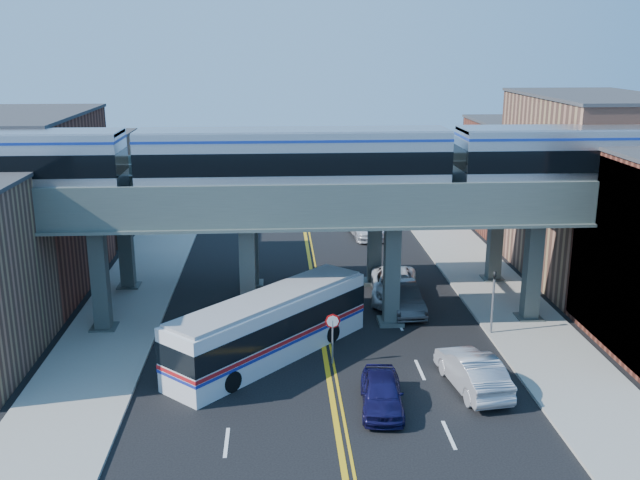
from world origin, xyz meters
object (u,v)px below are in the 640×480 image
object	(u,v)px
transit_train	(294,160)
car_parked_curb	(472,371)
stop_sign	(333,331)
traffic_signal	(493,295)
car_lane_c	(395,285)
transit_bus	(270,327)
car_lane_b	(402,297)
car_lane_a	(382,392)
car_lane_d	(365,226)

from	to	relation	value
transit_train	car_parked_curb	xyz separation A→B (m)	(7.91, -8.04, -8.53)
stop_sign	traffic_signal	size ratio (longest dim) A/B	0.64
stop_sign	car_lane_c	distance (m)	10.26
transit_train	transit_bus	xyz separation A→B (m)	(-1.35, -4.01, -7.79)
stop_sign	traffic_signal	xyz separation A→B (m)	(8.90, 3.00, 0.54)
stop_sign	car_lane_c	xyz separation A→B (m)	(4.60, 9.13, -0.90)
traffic_signal	car_lane_b	world-z (taller)	traffic_signal
car_lane_a	car_lane_d	world-z (taller)	car_lane_d
transit_train	car_lane_a	distance (m)	13.39
traffic_signal	transit_bus	bearing A→B (deg)	-170.48
stop_sign	transit_bus	xyz separation A→B (m)	(-3.06, 0.99, -0.15)
car_parked_curb	transit_bus	bearing A→B (deg)	-31.37
car_lane_a	transit_train	bearing A→B (deg)	115.08
car_lane_b	car_lane_d	world-z (taller)	car_lane_d
transit_bus	car_lane_a	size ratio (longest dim) A/B	2.40
car_lane_d	car_parked_curb	bearing A→B (deg)	-92.78
stop_sign	car_lane_b	distance (m)	8.43
stop_sign	car_lane_d	world-z (taller)	stop_sign
traffic_signal	car_lane_a	size ratio (longest dim) A/B	0.92
traffic_signal	car_parked_curb	world-z (taller)	traffic_signal
stop_sign	car_lane_a	distance (m)	5.05
traffic_signal	car_lane_a	world-z (taller)	traffic_signal
stop_sign	car_lane_d	size ratio (longest dim) A/B	0.45
car_lane_b	car_parked_curb	size ratio (longest dim) A/B	0.96
transit_train	car_lane_b	xyz separation A→B (m)	(6.41, 1.93, -8.56)
car_lane_d	stop_sign	bearing A→B (deg)	-107.02
stop_sign	transit_train	bearing A→B (deg)	108.84
transit_train	car_lane_b	bearing A→B (deg)	16.79
car_lane_c	traffic_signal	bearing A→B (deg)	-47.87
transit_train	stop_sign	bearing A→B (deg)	-71.16
car_parked_curb	car_lane_d	bearing A→B (deg)	-94.47
traffic_signal	car_lane_d	world-z (taller)	traffic_signal
car_lane_a	car_lane_c	world-z (taller)	car_lane_c
transit_bus	car_lane_a	bearing A→B (deg)	-95.95
car_lane_c	car_parked_curb	bearing A→B (deg)	-75.42
car_lane_c	stop_sign	bearing A→B (deg)	-109.65
stop_sign	car_lane_a	bearing A→B (deg)	-68.98
transit_train	car_lane_c	world-z (taller)	transit_train
car_lane_c	car_parked_curb	distance (m)	12.27
transit_train	transit_bus	distance (m)	8.86
car_parked_curb	car_lane_b	bearing A→B (deg)	-89.30
transit_train	car_lane_c	distance (m)	11.39
traffic_signal	car_parked_curb	bearing A→B (deg)	-114.10
transit_train	car_lane_c	xyz separation A→B (m)	(6.30, 4.13, -8.54)
transit_train	stop_sign	distance (m)	9.29
car_lane_b	car_lane_d	bearing A→B (deg)	86.12
transit_train	car_lane_d	xyz separation A→B (m)	(6.31, 19.00, -8.56)
transit_train	car_lane_b	distance (m)	10.86
car_parked_curb	transit_train	bearing A→B (deg)	-53.32
car_lane_a	car_lane_b	size ratio (longest dim) A/B	0.87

